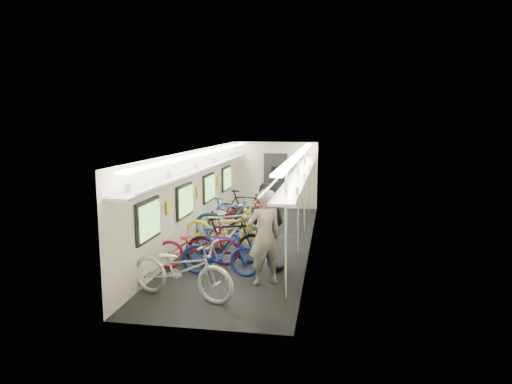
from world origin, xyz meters
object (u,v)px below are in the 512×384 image
(backpack, at_px, (266,214))
(bicycle_0, at_px, (182,269))
(bicycle_1, at_px, (221,252))
(passenger_mid, at_px, (265,226))
(passenger_near, at_px, (265,237))

(backpack, bearing_deg, bicycle_0, -128.87)
(bicycle_1, xyz_separation_m, passenger_mid, (0.82, 0.61, 0.43))
(bicycle_0, distance_m, backpack, 2.08)
(passenger_near, relative_size, passenger_mid, 1.00)
(passenger_mid, distance_m, backpack, 0.56)
(passenger_mid, relative_size, backpack, 4.88)
(passenger_near, distance_m, passenger_mid, 0.91)
(bicycle_1, height_order, passenger_near, passenger_near)
(bicycle_1, relative_size, passenger_near, 0.89)
(passenger_mid, height_order, backpack, passenger_mid)
(passenger_near, distance_m, backpack, 0.59)
(bicycle_0, relative_size, bicycle_1, 1.23)
(bicycle_0, height_order, passenger_mid, passenger_mid)
(bicycle_0, relative_size, passenger_mid, 1.10)
(passenger_near, bearing_deg, backpack, -114.03)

